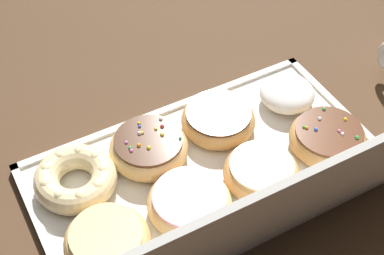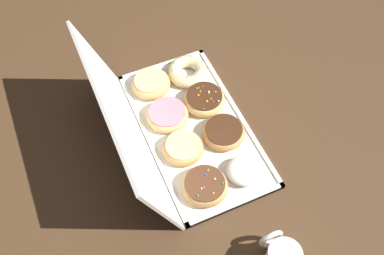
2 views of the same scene
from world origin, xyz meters
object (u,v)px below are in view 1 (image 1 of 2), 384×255
at_px(powdered_filled_donut_0, 287,93).
at_px(sprinkle_donut_2, 149,148).
at_px(chocolate_frosted_donut_1, 218,119).
at_px(pink_frosted_donut_6, 190,203).
at_px(sprinkle_donut_4, 328,138).
at_px(glazed_ring_donut_7, 107,241).
at_px(cruller_donut_3, 75,178).
at_px(donut_box, 206,169).
at_px(glazed_ring_donut_5, 261,172).

xyz_separation_m(powdered_filled_donut_0, sprinkle_donut_2, (0.25, -0.00, 0.00)).
distance_m(chocolate_frosted_donut_1, pink_frosted_donut_6, 0.17).
bearing_deg(sprinkle_donut_4, glazed_ring_donut_7, 1.06).
bearing_deg(sprinkle_donut_4, cruller_donut_3, -16.86).
xyz_separation_m(sprinkle_donut_2, pink_frosted_donut_6, (-0.01, 0.12, -0.00)).
xyz_separation_m(donut_box, cruller_donut_3, (0.18, -0.06, 0.02)).
bearing_deg(glazed_ring_donut_5, powdered_filled_donut_0, -137.53).
distance_m(sprinkle_donut_2, sprinkle_donut_4, 0.27).
bearing_deg(sprinkle_donut_4, sprinkle_donut_2, -24.32).
xyz_separation_m(donut_box, powdered_filled_donut_0, (-0.19, -0.06, 0.03)).
height_order(donut_box, cruller_donut_3, cruller_donut_3).
relative_size(sprinkle_donut_2, glazed_ring_donut_5, 1.08).
distance_m(sprinkle_donut_2, glazed_ring_donut_7, 0.17).
bearing_deg(chocolate_frosted_donut_1, sprinkle_donut_4, 137.74).
bearing_deg(glazed_ring_donut_7, pink_frosted_donut_6, -178.94).
distance_m(powdered_filled_donut_0, chocolate_frosted_donut_1, 0.13).
bearing_deg(glazed_ring_donut_7, powdered_filled_donut_0, -162.38).
height_order(chocolate_frosted_donut_1, glazed_ring_donut_7, glazed_ring_donut_7).
xyz_separation_m(glazed_ring_donut_5, glazed_ring_donut_7, (0.24, 0.00, 0.00)).
distance_m(chocolate_frosted_donut_1, sprinkle_donut_4, 0.17).
bearing_deg(cruller_donut_3, chocolate_frosted_donut_1, -179.06).
relative_size(sprinkle_donut_2, sprinkle_donut_4, 1.01).
distance_m(donut_box, pink_frosted_donut_6, 0.09).
distance_m(cruller_donut_3, glazed_ring_donut_7, 0.12).
height_order(chocolate_frosted_donut_1, glazed_ring_donut_5, same).
bearing_deg(glazed_ring_donut_7, donut_box, -161.64).
distance_m(powdered_filled_donut_0, glazed_ring_donut_7, 0.39).
height_order(chocolate_frosted_donut_1, cruller_donut_3, cruller_donut_3).
height_order(powdered_filled_donut_0, chocolate_frosted_donut_1, powdered_filled_donut_0).
height_order(sprinkle_donut_2, pink_frosted_donut_6, sprinkle_donut_2).
distance_m(sprinkle_donut_4, glazed_ring_donut_7, 0.37).
xyz_separation_m(sprinkle_donut_2, glazed_ring_donut_5, (-0.12, 0.12, -0.00)).
bearing_deg(donut_box, sprinkle_donut_2, -41.60).
height_order(powdered_filled_donut_0, sprinkle_donut_2, sprinkle_donut_2).
distance_m(chocolate_frosted_donut_1, sprinkle_donut_2, 0.12).
xyz_separation_m(donut_box, pink_frosted_donut_6, (0.06, 0.06, 0.02)).
bearing_deg(sprinkle_donut_4, powdered_filled_donut_0, -90.94).
distance_m(sprinkle_donut_2, cruller_donut_3, 0.12).
relative_size(donut_box, chocolate_frosted_donut_1, 4.43).
distance_m(cruller_donut_3, pink_frosted_donut_6, 0.17).
height_order(chocolate_frosted_donut_1, sprinkle_donut_2, sprinkle_donut_2).
xyz_separation_m(pink_frosted_donut_6, glazed_ring_donut_7, (0.12, 0.00, 0.00)).
height_order(chocolate_frosted_donut_1, sprinkle_donut_4, sprinkle_donut_4).
xyz_separation_m(cruller_donut_3, pink_frosted_donut_6, (-0.12, 0.12, -0.00)).
height_order(donut_box, pink_frosted_donut_6, pink_frosted_donut_6).
height_order(cruller_donut_3, glazed_ring_donut_7, same).
distance_m(sprinkle_donut_4, pink_frosted_donut_6, 0.24).
relative_size(donut_box, pink_frosted_donut_6, 4.37).
relative_size(cruller_donut_3, glazed_ring_donut_7, 1.05).
relative_size(donut_box, glazed_ring_donut_7, 4.52).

